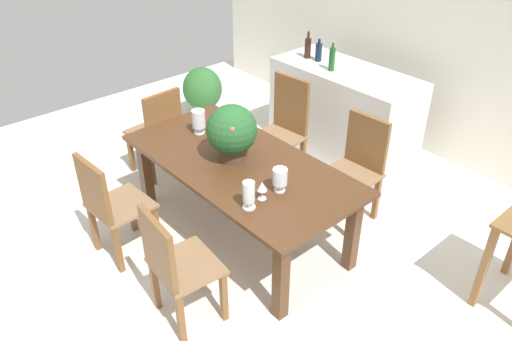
# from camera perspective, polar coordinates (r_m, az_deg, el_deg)

# --- Properties ---
(ground_plane) EXTENTS (7.04, 7.04, 0.00)m
(ground_plane) POSITION_cam_1_polar(r_m,az_deg,el_deg) (4.47, -2.11, -7.31)
(ground_plane) COLOR silver
(back_wall) EXTENTS (6.40, 0.10, 2.60)m
(back_wall) POSITION_cam_1_polar(r_m,az_deg,el_deg) (5.66, 19.13, 14.79)
(back_wall) COLOR silver
(back_wall) RESTS_ON ground
(dining_table) EXTENTS (2.06, 1.02, 0.74)m
(dining_table) POSITION_cam_1_polar(r_m,az_deg,el_deg) (4.11, -1.86, -0.25)
(dining_table) COLOR #4C2D19
(dining_table) RESTS_ON ground
(chair_near_right) EXTENTS (0.50, 0.46, 0.95)m
(chair_near_right) POSITION_cam_1_polar(r_m,az_deg,el_deg) (3.45, -9.39, -10.43)
(chair_near_right) COLOR brown
(chair_near_right) RESTS_ON ground
(chair_near_left) EXTENTS (0.47, 0.46, 0.95)m
(chair_near_left) POSITION_cam_1_polar(r_m,az_deg,el_deg) (4.10, -16.42, -3.61)
(chair_near_left) COLOR brown
(chair_near_left) RESTS_ON ground
(chair_far_right) EXTENTS (0.47, 0.48, 0.97)m
(chair_far_right) POSITION_cam_1_polar(r_m,az_deg,el_deg) (4.50, 11.49, 0.72)
(chair_far_right) COLOR brown
(chair_far_right) RESTS_ON ground
(chair_far_left) EXTENTS (0.50, 0.48, 1.05)m
(chair_far_left) POSITION_cam_1_polar(r_m,az_deg,el_deg) (5.01, 3.27, 5.33)
(chair_far_left) COLOR brown
(chair_far_left) RESTS_ON ground
(chair_head_end) EXTENTS (0.48, 0.48, 0.95)m
(chair_head_end) POSITION_cam_1_polar(r_m,az_deg,el_deg) (5.10, -11.06, 4.69)
(chair_head_end) COLOR brown
(chair_head_end) RESTS_ON ground
(flower_centerpiece) EXTENTS (0.41, 0.41, 0.47)m
(flower_centerpiece) POSITION_cam_1_polar(r_m,az_deg,el_deg) (3.97, -2.79, 4.48)
(flower_centerpiece) COLOR #4C3828
(flower_centerpiece) RESTS_ON dining_table
(crystal_vase_left) EXTENTS (0.09, 0.09, 0.22)m
(crystal_vase_left) POSITION_cam_1_polar(r_m,az_deg,el_deg) (3.46, -0.83, -2.62)
(crystal_vase_left) COLOR silver
(crystal_vase_left) RESTS_ON dining_table
(crystal_vase_center_near) EXTENTS (0.12, 0.12, 0.22)m
(crystal_vase_center_near) POSITION_cam_1_polar(r_m,az_deg,el_deg) (4.45, -6.58, 5.80)
(crystal_vase_center_near) COLOR silver
(crystal_vase_center_near) RESTS_ON dining_table
(crystal_vase_right) EXTENTS (0.11, 0.11, 0.19)m
(crystal_vase_right) POSITION_cam_1_polar(r_m,az_deg,el_deg) (3.64, 2.74, -0.80)
(crystal_vase_right) COLOR silver
(crystal_vase_right) RESTS_ON dining_table
(wine_glass) EXTENTS (0.07, 0.07, 0.14)m
(wine_glass) POSITION_cam_1_polar(r_m,az_deg,el_deg) (3.56, 0.70, -1.90)
(wine_glass) COLOR silver
(wine_glass) RESTS_ON dining_table
(kitchen_counter) EXTENTS (1.62, 0.70, 0.95)m
(kitchen_counter) POSITION_cam_1_polar(r_m,az_deg,el_deg) (5.57, 9.89, 6.68)
(kitchen_counter) COLOR silver
(kitchen_counter) RESTS_ON ground
(wine_bottle_amber) EXTENTS (0.07, 0.07, 0.29)m
(wine_bottle_amber) POSITION_cam_1_polar(r_m,az_deg,el_deg) (5.64, 5.94, 13.78)
(wine_bottle_amber) COLOR black
(wine_bottle_amber) RESTS_ON kitchen_counter
(wine_bottle_green) EXTENTS (0.07, 0.07, 0.24)m
(wine_bottle_green) POSITION_cam_1_polar(r_m,az_deg,el_deg) (5.56, 7.16, 13.30)
(wine_bottle_green) COLOR #0F1E38
(wine_bottle_green) RESTS_ON kitchen_counter
(wine_bottle_dark) EXTENTS (0.06, 0.06, 0.29)m
(wine_bottle_dark) POSITION_cam_1_polar(r_m,az_deg,el_deg) (5.30, 8.67, 12.48)
(wine_bottle_dark) COLOR #194C1E
(wine_bottle_dark) RESTS_ON kitchen_counter
(potted_plant_floor) EXTENTS (0.49, 0.49, 0.65)m
(potted_plant_floor) POSITION_cam_1_polar(r_m,az_deg,el_deg) (6.34, -6.13, 9.09)
(potted_plant_floor) COLOR #423D38
(potted_plant_floor) RESTS_ON ground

